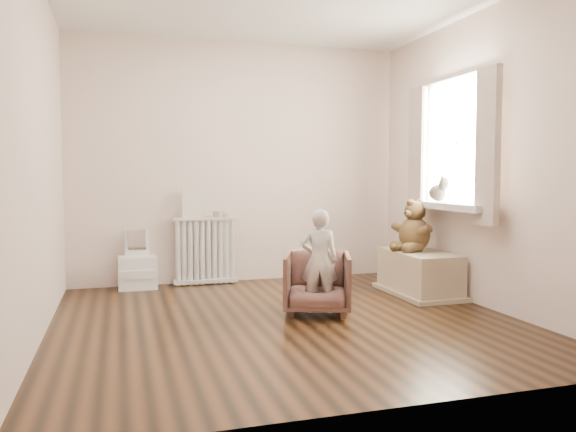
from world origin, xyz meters
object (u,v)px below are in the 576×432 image
object	(u,v)px
armchair	(317,283)
plush_cat	(439,192)
radiator	(205,248)
child	(319,261)
toy_vanity	(137,262)
teddy_bear	(415,225)
toy_bench	(419,274)

from	to	relation	value
armchair	plush_cat	world-z (taller)	plush_cat
radiator	armchair	bearing A→B (deg)	-64.99
child	plush_cat	world-z (taller)	plush_cat
armchair	plush_cat	xyz separation A→B (m)	(1.34, 0.31, 0.74)
radiator	child	world-z (taller)	child
toy_vanity	teddy_bear	bearing A→B (deg)	-21.05
teddy_bear	radiator	bearing A→B (deg)	132.26
teddy_bear	plush_cat	distance (m)	0.41
toy_vanity	armchair	world-z (taller)	toy_vanity
child	toy_bench	xyz separation A→B (m)	(1.20, 0.47, -0.25)
radiator	armchair	distance (m)	1.69
radiator	toy_vanity	bearing A→B (deg)	-177.55
toy_vanity	armchair	xyz separation A→B (m)	(1.41, -1.50, -0.02)
teddy_bear	child	bearing A→B (deg)	-174.60
armchair	toy_vanity	bearing A→B (deg)	153.19
radiator	toy_vanity	xyz separation A→B (m)	(-0.70, -0.03, -0.11)
armchair	teddy_bear	distance (m)	1.35
toy_bench	plush_cat	size ratio (longest dim) A/B	3.02
radiator	plush_cat	size ratio (longest dim) A/B	2.43
toy_bench	child	bearing A→B (deg)	-158.87
toy_vanity	child	size ratio (longest dim) A/B	0.70
armchair	plush_cat	distance (m)	1.57
radiator	toy_bench	distance (m)	2.22
radiator	plush_cat	bearing A→B (deg)	-30.64
radiator	child	distance (m)	1.73
radiator	teddy_bear	xyz separation A→B (m)	(1.90, -1.03, 0.28)
armchair	toy_bench	xyz separation A→B (m)	(1.20, 0.42, -0.06)
radiator	armchair	size ratio (longest dim) A/B	1.27
child	toy_bench	world-z (taller)	child
radiator	toy_vanity	size ratio (longest dim) A/B	1.19
child	plush_cat	distance (m)	1.50
toy_bench	teddy_bear	size ratio (longest dim) A/B	1.77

